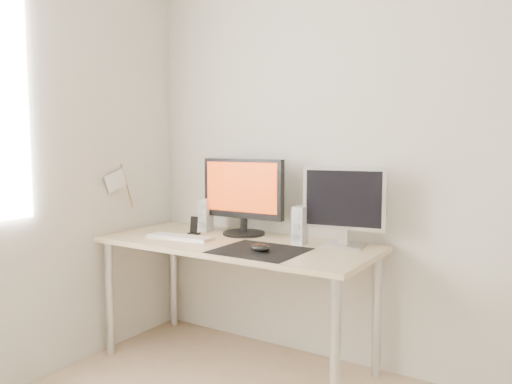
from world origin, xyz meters
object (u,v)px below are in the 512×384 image
at_px(mouse, 260,248).
at_px(desk, 236,255).
at_px(keyboard, 180,237).
at_px(main_monitor, 243,194).
at_px(second_monitor, 344,203).
at_px(phone_dock, 194,229).
at_px(speaker_left, 206,215).
at_px(speaker_right, 300,226).

bearing_deg(mouse, desk, 146.80).
bearing_deg(desk, keyboard, -164.22).
relative_size(mouse, main_monitor, 0.20).
relative_size(second_monitor, phone_dock, 3.99).
bearing_deg(phone_dock, keyboard, -91.23).
relative_size(speaker_left, speaker_right, 1.00).
bearing_deg(desk, speaker_left, 154.46).
height_order(keyboard, phone_dock, phone_dock).
bearing_deg(desk, speaker_right, 18.82).
bearing_deg(desk, second_monitor, 18.02).
distance_m(speaker_left, keyboard, 0.28).
bearing_deg(phone_dock, speaker_right, 6.92).
distance_m(desk, second_monitor, 0.68).
bearing_deg(desk, mouse, -33.20).
relative_size(mouse, second_monitor, 0.25).
bearing_deg(speaker_left, second_monitor, 1.18).
relative_size(main_monitor, second_monitor, 1.22).
bearing_deg(speaker_left, speaker_right, -4.14).
bearing_deg(mouse, phone_dock, 161.00).
xyz_separation_m(desk, second_monitor, (0.58, 0.19, 0.32)).
bearing_deg(main_monitor, speaker_left, -175.64).
bearing_deg(speaker_right, keyboard, -162.68).
xyz_separation_m(second_monitor, speaker_right, (-0.23, -0.07, -0.14)).
bearing_deg(speaker_left, keyboard, -87.91).
relative_size(mouse, phone_dock, 0.98).
distance_m(main_monitor, speaker_left, 0.31).
height_order(main_monitor, speaker_right, main_monitor).
bearing_deg(phone_dock, desk, -5.81).
bearing_deg(speaker_right, desk, -161.18).
bearing_deg(mouse, second_monitor, 49.32).
height_order(second_monitor, speaker_right, second_monitor).
distance_m(speaker_right, keyboard, 0.73).
relative_size(main_monitor, keyboard, 1.28).
height_order(second_monitor, phone_dock, second_monitor).
bearing_deg(desk, phone_dock, 174.19).
bearing_deg(second_monitor, speaker_right, -163.18).
distance_m(main_monitor, second_monitor, 0.66).
bearing_deg(speaker_right, mouse, -105.37).
height_order(second_monitor, keyboard, second_monitor).
height_order(mouse, main_monitor, main_monitor).
height_order(main_monitor, second_monitor, main_monitor).
relative_size(speaker_left, keyboard, 0.49).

